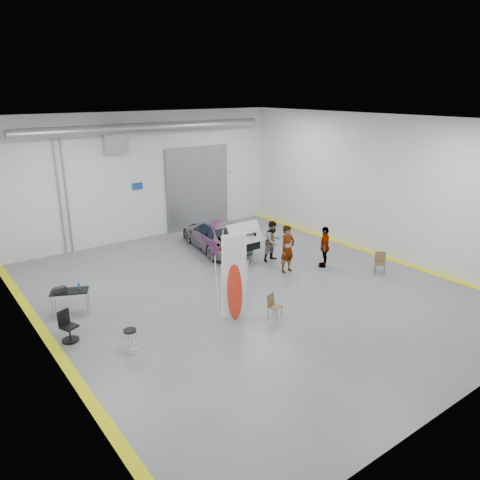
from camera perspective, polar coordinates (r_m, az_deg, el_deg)
ground at (r=17.11m, az=0.99°, el=-6.05°), size 16.00×16.00×0.00m
room_shell at (r=17.81m, az=-2.72°, el=8.62°), size 14.02×16.18×6.01m
sedan_car at (r=21.12m, az=-2.91°, el=0.62°), size 2.67×4.91×1.35m
person_a at (r=18.50m, az=5.81°, el=-1.08°), size 0.73×0.50×1.91m
person_b at (r=19.70m, az=4.04°, el=-0.11°), size 0.89×0.71×1.73m
person_c at (r=19.29m, az=10.28°, el=-0.80°), size 1.01×0.95×1.70m
surfboard_display at (r=14.61m, az=-0.51°, el=-5.24°), size 0.83×0.35×2.98m
folding_chair_near at (r=15.05m, az=4.23°, el=-8.61°), size 0.46×0.48×0.78m
folding_chair_far at (r=19.17m, az=16.63°, el=-3.26°), size 0.57×0.66×0.87m
shop_stool at (r=13.44m, az=-13.18°, el=-11.98°), size 0.37×0.37×0.73m
work_table at (r=16.17m, az=-20.32°, el=-5.87°), size 1.31×1.02×0.96m
office_chair at (r=14.57m, az=-20.17°, el=-9.99°), size 0.53×0.56×0.93m
trunk_lid at (r=19.29m, az=0.48°, el=1.11°), size 1.57×0.96×0.04m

